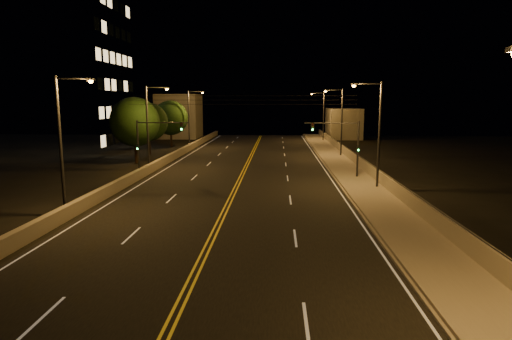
{
  "coord_description": "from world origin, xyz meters",
  "views": [
    {
      "loc": [
        3.49,
        -11.77,
        7.35
      ],
      "look_at": [
        2.0,
        18.0,
        2.5
      ],
      "focal_mm": 30.0,
      "sensor_mm": 36.0,
      "label": 1
    }
  ],
  "objects_px": {
    "streetlight_3": "(322,113)",
    "traffic_signal_right": "(347,142)",
    "streetlight_5": "(150,122)",
    "traffic_signal_left": "(149,141)",
    "building_tower": "(33,45)",
    "streetlight_2": "(340,118)",
    "tree_1": "(148,122)",
    "streetlight_6": "(191,115)",
    "streetlight_4": "(64,136)",
    "tree_2": "(171,118)",
    "tree_0": "(135,122)",
    "streetlight_1": "(376,128)"
  },
  "relations": [
    {
      "from": "streetlight_6",
      "to": "traffic_signal_right",
      "type": "height_order",
      "value": "streetlight_6"
    },
    {
      "from": "tree_0",
      "to": "tree_2",
      "type": "height_order",
      "value": "tree_0"
    },
    {
      "from": "tree_0",
      "to": "streetlight_4",
      "type": "bearing_deg",
      "value": -81.99
    },
    {
      "from": "streetlight_1",
      "to": "streetlight_2",
      "type": "relative_size",
      "value": 1.0
    },
    {
      "from": "streetlight_4",
      "to": "traffic_signal_left",
      "type": "relative_size",
      "value": 1.61
    },
    {
      "from": "streetlight_2",
      "to": "tree_0",
      "type": "relative_size",
      "value": 1.14
    },
    {
      "from": "streetlight_5",
      "to": "traffic_signal_right",
      "type": "bearing_deg",
      "value": -12.88
    },
    {
      "from": "streetlight_1",
      "to": "streetlight_3",
      "type": "xyz_separation_m",
      "value": [
        0.0,
        42.67,
        0.0
      ]
    },
    {
      "from": "traffic_signal_right",
      "to": "tree_0",
      "type": "height_order",
      "value": "tree_0"
    },
    {
      "from": "streetlight_5",
      "to": "tree_2",
      "type": "relative_size",
      "value": 1.2
    },
    {
      "from": "streetlight_2",
      "to": "streetlight_1",
      "type": "bearing_deg",
      "value": -90.0
    },
    {
      "from": "building_tower",
      "to": "streetlight_2",
      "type": "bearing_deg",
      "value": -7.61
    },
    {
      "from": "streetlight_1",
      "to": "streetlight_4",
      "type": "xyz_separation_m",
      "value": [
        -21.43,
        -9.06,
        0.0
      ]
    },
    {
      "from": "traffic_signal_right",
      "to": "tree_1",
      "type": "height_order",
      "value": "tree_1"
    },
    {
      "from": "building_tower",
      "to": "traffic_signal_right",
      "type": "bearing_deg",
      "value": -27.56
    },
    {
      "from": "streetlight_4",
      "to": "building_tower",
      "type": "distance_m",
      "value": 42.85
    },
    {
      "from": "streetlight_1",
      "to": "streetlight_3",
      "type": "relative_size",
      "value": 1.0
    },
    {
      "from": "streetlight_5",
      "to": "traffic_signal_left",
      "type": "relative_size",
      "value": 1.61
    },
    {
      "from": "streetlight_3",
      "to": "tree_1",
      "type": "distance_m",
      "value": 32.65
    },
    {
      "from": "streetlight_4",
      "to": "tree_0",
      "type": "distance_m",
      "value": 23.37
    },
    {
      "from": "streetlight_4",
      "to": "streetlight_3",
      "type": "bearing_deg",
      "value": 67.5
    },
    {
      "from": "streetlight_1",
      "to": "traffic_signal_right",
      "type": "xyz_separation_m",
      "value": [
        -1.58,
        4.71,
        -1.6
      ]
    },
    {
      "from": "streetlight_2",
      "to": "traffic_signal_right",
      "type": "bearing_deg",
      "value": -95.67
    },
    {
      "from": "streetlight_3",
      "to": "traffic_signal_right",
      "type": "bearing_deg",
      "value": -92.39
    },
    {
      "from": "streetlight_4",
      "to": "tree_2",
      "type": "relative_size",
      "value": 1.2
    },
    {
      "from": "tree_0",
      "to": "streetlight_6",
      "type": "bearing_deg",
      "value": 78.8
    },
    {
      "from": "tree_0",
      "to": "tree_2",
      "type": "bearing_deg",
      "value": 90.73
    },
    {
      "from": "streetlight_2",
      "to": "traffic_signal_left",
      "type": "height_order",
      "value": "streetlight_2"
    },
    {
      "from": "streetlight_1",
      "to": "streetlight_5",
      "type": "bearing_deg",
      "value": 156.65
    },
    {
      "from": "streetlight_1",
      "to": "tree_0",
      "type": "bearing_deg",
      "value": 150.29
    },
    {
      "from": "traffic_signal_right",
      "to": "traffic_signal_left",
      "type": "relative_size",
      "value": 1.0
    },
    {
      "from": "streetlight_4",
      "to": "building_tower",
      "type": "height_order",
      "value": "building_tower"
    },
    {
      "from": "streetlight_2",
      "to": "streetlight_5",
      "type": "relative_size",
      "value": 1.0
    },
    {
      "from": "streetlight_2",
      "to": "tree_1",
      "type": "xyz_separation_m",
      "value": [
        -25.63,
        1.77,
        -0.65
      ]
    },
    {
      "from": "streetlight_4",
      "to": "streetlight_5",
      "type": "bearing_deg",
      "value": 90.0
    },
    {
      "from": "streetlight_2",
      "to": "traffic_signal_right",
      "type": "xyz_separation_m",
      "value": [
        -1.58,
        -15.96,
        -1.6
      ]
    },
    {
      "from": "tree_0",
      "to": "building_tower",
      "type": "bearing_deg",
      "value": 146.31
    },
    {
      "from": "streetlight_6",
      "to": "building_tower",
      "type": "bearing_deg",
      "value": -169.37
    },
    {
      "from": "streetlight_6",
      "to": "traffic_signal_left",
      "type": "xyz_separation_m",
      "value": [
        1.18,
        -25.82,
        -1.6
      ]
    },
    {
      "from": "tree_0",
      "to": "tree_1",
      "type": "xyz_separation_m",
      "value": [
        -0.95,
        8.36,
        -0.43
      ]
    },
    {
      "from": "streetlight_1",
      "to": "tree_1",
      "type": "relative_size",
      "value": 1.25
    },
    {
      "from": "streetlight_2",
      "to": "streetlight_4",
      "type": "distance_m",
      "value": 36.65
    },
    {
      "from": "streetlight_6",
      "to": "tree_1",
      "type": "xyz_separation_m",
      "value": [
        -4.2,
        -8.09,
        -0.65
      ]
    },
    {
      "from": "streetlight_5",
      "to": "tree_2",
      "type": "bearing_deg",
      "value": 98.74
    },
    {
      "from": "streetlight_3",
      "to": "tree_1",
      "type": "xyz_separation_m",
      "value": [
        -25.63,
        -20.22,
        -0.65
      ]
    },
    {
      "from": "streetlight_5",
      "to": "tree_1",
      "type": "height_order",
      "value": "streetlight_5"
    },
    {
      "from": "streetlight_4",
      "to": "streetlight_5",
      "type": "relative_size",
      "value": 1.0
    },
    {
      "from": "streetlight_4",
      "to": "tree_1",
      "type": "bearing_deg",
      "value": 97.6
    },
    {
      "from": "tree_2",
      "to": "streetlight_3",
      "type": "bearing_deg",
      "value": 23.34
    },
    {
      "from": "building_tower",
      "to": "streetlight_4",
      "type": "bearing_deg",
      "value": -58.46
    }
  ]
}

